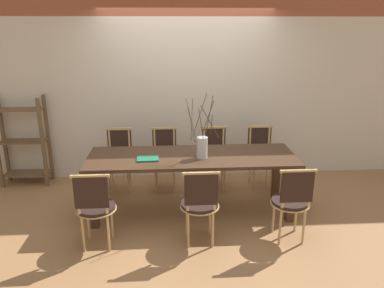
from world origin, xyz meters
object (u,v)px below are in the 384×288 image
dining_table (192,163)px  book_stack (148,159)px  chair_near_center (292,200)px  chair_far_center (214,155)px  shelving_rack (23,142)px  vase_centerpiece (202,146)px

dining_table → book_stack: size_ratio=9.67×
chair_near_center → chair_far_center: bearing=114.0°
chair_near_center → chair_far_center: size_ratio=1.00×
book_stack → shelving_rack: shelving_rack is taller
shelving_rack → book_stack: bearing=-31.5°
chair_far_center → book_stack: 1.26m
dining_table → shelving_rack: bearing=156.5°
dining_table → vase_centerpiece: size_ratio=3.32×
shelving_rack → chair_near_center: bearing=-27.5°
chair_far_center → book_stack: chair_far_center is taller
vase_centerpiece → book_stack: size_ratio=2.91×
chair_near_center → chair_far_center: 1.61m
vase_centerpiece → dining_table: bearing=145.1°
vase_centerpiece → chair_near_center: bearing=-35.8°
chair_far_center → shelving_rack: (-2.77, 0.31, 0.16)m
chair_far_center → shelving_rack: shelving_rack is taller
book_stack → shelving_rack: bearing=148.5°
vase_centerpiece → book_stack: 0.66m
dining_table → shelving_rack: 2.62m
chair_near_center → vase_centerpiece: bearing=144.2°
chair_near_center → vase_centerpiece: 1.19m
dining_table → chair_far_center: bearing=63.3°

